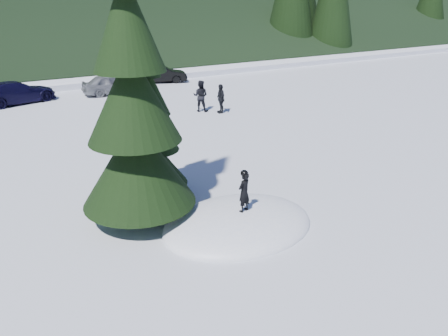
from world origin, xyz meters
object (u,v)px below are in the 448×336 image
adult_0 (201,96)px  car_4 (113,84)px  car_5 (161,74)px  child_skier (244,192)px  adult_1 (221,99)px  spruce_short (151,133)px  spruce_tall (133,108)px  car_3 (16,92)px

adult_0 → car_4: size_ratio=0.45×
car_4 → car_5: size_ratio=1.03×
child_skier → adult_1: 12.93m
spruce_short → adult_1: size_ratio=3.35×
spruce_tall → adult_1: spruce_tall is taller
car_4 → child_skier: bearing=173.9°
spruce_tall → car_4: spruce_tall is taller
spruce_tall → car_3: 18.13m
spruce_short → car_4: 16.67m
spruce_tall → adult_1: size_ratio=5.36×
child_skier → adult_1: child_skier is taller
child_skier → car_4: (2.59, 19.45, -0.39)m
car_4 → car_5: bearing=-62.7°
spruce_tall → child_skier: spruce_tall is taller
car_3 → child_skier: bearing=173.1°
adult_0 → spruce_tall: bearing=97.6°
spruce_tall → child_skier: 3.75m
car_3 → adult_0: bearing=-147.4°
adult_1 → car_4: 8.79m
spruce_short → car_5: (8.34, 18.29, -1.48)m
car_5 → car_4: bearing=136.1°
child_skier → car_4: child_skier is taller
child_skier → car_3: 20.09m
spruce_tall → spruce_short: (1.00, 1.40, -1.22)m
spruce_tall → car_4: (4.90, 17.54, -2.65)m
adult_1 → car_5: size_ratio=0.42×
adult_1 → car_5: bearing=-175.1°
car_4 → car_5: 4.93m
spruce_tall → child_skier: bearing=-39.6°
adult_1 → spruce_tall: bearing=-31.5°
adult_0 → car_5: (1.70, 9.30, -0.25)m
adult_0 → car_5: 9.46m
car_5 → child_skier: bearing=-177.8°
adult_0 → child_skier: bearing=110.5°
adult_0 → adult_1: 1.19m
spruce_tall → adult_1: bearing=48.4°
spruce_short → adult_1: 11.05m
spruce_short → car_4: bearing=76.4°
car_4 → car_5: car_4 is taller
spruce_tall → adult_1: 12.93m
child_skier → car_4: size_ratio=0.30×
child_skier → car_4: bearing=-115.8°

